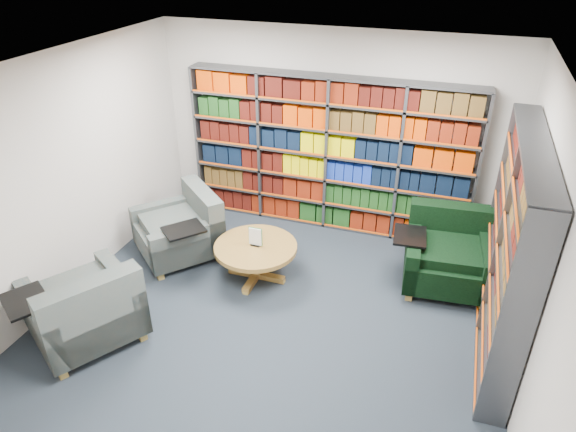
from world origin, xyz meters
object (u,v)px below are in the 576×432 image
(chair_teal_front, at_px, (86,313))
(coffee_table, at_px, (256,252))
(chair_green_right, at_px, (447,255))
(chair_teal_left, at_px, (185,230))

(chair_teal_front, height_order, coffee_table, chair_teal_front)
(chair_teal_front, bearing_deg, coffee_table, 52.40)
(chair_green_right, distance_m, coffee_table, 2.37)
(chair_teal_left, height_order, chair_teal_front, chair_teal_front)
(chair_teal_front, relative_size, coffee_table, 1.39)
(chair_teal_left, bearing_deg, coffee_table, -11.33)
(chair_teal_left, relative_size, chair_teal_front, 0.97)
(chair_teal_left, bearing_deg, chair_teal_front, -94.15)
(chair_green_right, bearing_deg, chair_teal_front, -146.05)
(chair_teal_left, relative_size, chair_green_right, 1.12)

